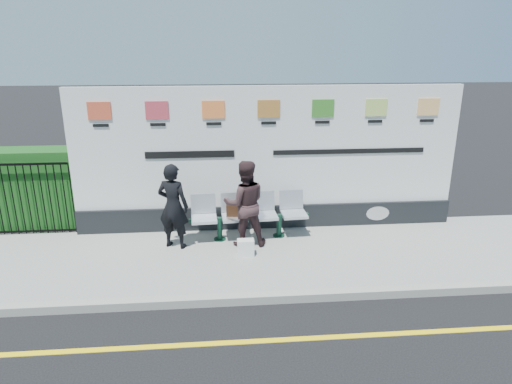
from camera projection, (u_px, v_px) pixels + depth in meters
ground at (262, 341)px, 6.31m from camera, size 80.00×80.00×0.00m
pavement at (249, 257)px, 8.66m from camera, size 14.00×3.00×0.12m
kerb at (256, 298)px, 7.24m from camera, size 14.00×0.18×0.14m
yellow_line at (262, 341)px, 6.31m from camera, size 14.00×0.10×0.01m
billboard at (268, 168)px, 9.55m from camera, size 8.00×0.30×3.00m
hedge at (29, 189)px, 9.70m from camera, size 2.35×0.70×1.70m
railing at (21, 199)px, 9.30m from camera, size 2.05×0.06×1.54m
bench at (250, 226)px, 9.27m from camera, size 2.36×0.73×0.50m
woman_left at (173, 206)px, 8.70m from camera, size 0.71×0.59×1.68m
woman_right at (245, 204)px, 8.78m from camera, size 0.88×0.71×1.71m
handbag_brown at (234, 210)px, 9.11m from camera, size 0.33×0.17×0.25m
carrier_bag_white at (246, 248)px, 8.54m from camera, size 0.31×0.19×0.31m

